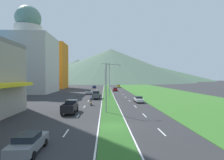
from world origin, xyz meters
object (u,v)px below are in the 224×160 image
(car_2, at_px, (97,93))
(car_4, at_px, (119,86))
(car_5, at_px, (94,87))
(motorcycle_rider, at_px, (91,102))
(street_lamp_near, at_px, (108,84))
(pickup_truck_0, at_px, (70,107))
(car_0, at_px, (28,143))
(car_1, at_px, (115,89))
(car_6, at_px, (139,99))
(street_lamp_mid, at_px, (108,77))
(pickup_truck_1, at_px, (96,95))
(street_lamp_far, at_px, (106,78))
(car_3, at_px, (89,92))

(car_2, bearing_deg, car_4, -11.92)
(car_5, distance_m, motorcycle_rider, 60.88)
(street_lamp_near, distance_m, pickup_truck_0, 7.26)
(car_0, height_order, car_1, car_0)
(street_lamp_near, distance_m, car_6, 14.92)
(street_lamp_mid, xyz_separation_m, pickup_truck_1, (-3.51, -4.28, -4.83))
(street_lamp_near, bearing_deg, motorcycle_rider, 112.83)
(car_1, xyz_separation_m, motorcycle_rider, (-7.28, -40.69, -0.01))
(car_0, xyz_separation_m, car_5, (0.27, 85.39, -0.03))
(car_6, bearing_deg, car_0, -25.77)
(street_lamp_near, height_order, car_6, street_lamp_near)
(street_lamp_far, bearing_deg, car_1, -12.04)
(pickup_truck_0, bearing_deg, car_5, -0.01)
(car_3, relative_size, car_5, 0.97)
(motorcycle_rider, bearing_deg, car_3, 5.99)
(street_lamp_mid, height_order, car_0, street_lamp_mid)
(street_lamp_far, height_order, car_0, street_lamp_far)
(street_lamp_far, bearing_deg, motorcycle_rider, -94.52)
(pickup_truck_1, bearing_deg, street_lamp_far, -5.61)
(car_4, height_order, car_5, car_4)
(street_lamp_mid, xyz_separation_m, car_1, (3.34, 23.95, -5.06))
(car_1, bearing_deg, pickup_truck_1, -13.64)
(pickup_truck_1, bearing_deg, car_3, 13.39)
(car_5, relative_size, pickup_truck_0, 0.84)
(car_2, bearing_deg, street_lamp_near, -174.14)
(pickup_truck_0, height_order, motorcycle_rider, pickup_truck_0)
(car_2, bearing_deg, car_6, -147.41)
(car_0, bearing_deg, motorcycle_rider, -7.09)
(car_0, height_order, car_4, car_0)
(street_lamp_far, xyz_separation_m, car_6, (7.55, -37.36, -4.96))
(street_lamp_near, bearing_deg, car_3, 100.27)
(car_0, relative_size, car_6, 1.04)
(car_3, xyz_separation_m, pickup_truck_1, (3.11, -13.07, 0.20))
(motorcycle_rider, bearing_deg, car_5, 2.63)
(street_lamp_near, height_order, motorcycle_rider, street_lamp_near)
(pickup_truck_1, bearing_deg, street_lamp_near, -171.74)
(pickup_truck_0, distance_m, motorcycle_rider, 8.69)
(street_lamp_mid, relative_size, car_2, 2.15)
(car_6, height_order, pickup_truck_0, pickup_truck_0)
(car_1, relative_size, pickup_truck_0, 0.83)
(street_lamp_near, height_order, car_2, street_lamp_near)
(motorcycle_rider, bearing_deg, car_1, -10.14)
(car_4, distance_m, motorcycle_rider, 69.77)
(car_0, xyz_separation_m, car_2, (3.56, 44.93, -0.05))
(car_6, xyz_separation_m, pickup_truck_0, (-13.63, -12.41, 0.25))
(street_lamp_far, height_order, car_5, street_lamp_far)
(car_6, height_order, motorcycle_rider, motorcycle_rider)
(street_lamp_far, relative_size, motorcycle_rider, 4.96)
(street_lamp_far, bearing_deg, pickup_truck_0, -96.97)
(car_2, xyz_separation_m, car_5, (-3.29, 40.47, 0.01))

